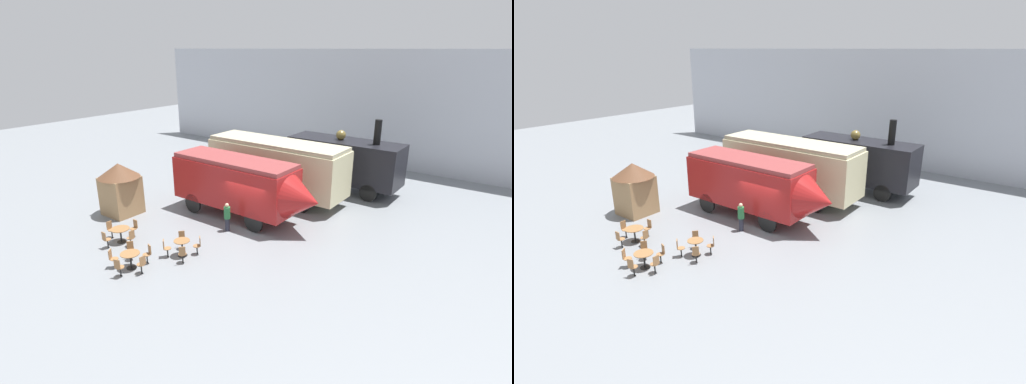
% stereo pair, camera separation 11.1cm
% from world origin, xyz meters
% --- Properties ---
extents(ground_plane, '(80.00, 80.00, 0.00)m').
position_xyz_m(ground_plane, '(0.00, 0.00, 0.00)').
color(ground_plane, gray).
extents(backdrop_wall, '(44.00, 0.15, 9.00)m').
position_xyz_m(backdrop_wall, '(0.00, 15.57, 4.50)').
color(backdrop_wall, '#B2B7C1').
rests_on(backdrop_wall, ground_plane).
extents(steam_locomotive, '(7.44, 2.50, 4.93)m').
position_xyz_m(steam_locomotive, '(1.32, 8.50, 2.05)').
color(steam_locomotive, black).
rests_on(steam_locomotive, ground_plane).
extents(passenger_coach_vintage, '(9.01, 2.70, 3.66)m').
position_xyz_m(passenger_coach_vintage, '(-1.53, 4.61, 2.13)').
color(passenger_coach_vintage, beige).
rests_on(passenger_coach_vintage, ground_plane).
extents(streamlined_locomotive, '(8.93, 2.43, 3.38)m').
position_xyz_m(streamlined_locomotive, '(-1.03, 0.70, 2.02)').
color(streamlined_locomotive, maroon).
rests_on(streamlined_locomotive, ground_plane).
extents(cafe_table_near, '(0.91, 0.91, 0.72)m').
position_xyz_m(cafe_table_near, '(-4.09, -5.26, 0.58)').
color(cafe_table_near, black).
rests_on(cafe_table_near, ground_plane).
extents(cafe_table_mid, '(0.74, 0.74, 0.78)m').
position_xyz_m(cafe_table_mid, '(-0.64, -4.42, 0.57)').
color(cafe_table_mid, black).
rests_on(cafe_table_mid, ground_plane).
extents(cafe_table_far, '(0.84, 0.84, 0.72)m').
position_xyz_m(cafe_table_far, '(-1.62, -6.53, 0.56)').
color(cafe_table_far, black).
rests_on(cafe_table_far, ground_plane).
extents(cafe_chair_0, '(0.36, 0.36, 0.87)m').
position_xyz_m(cafe_chair_0, '(-4.09, -6.09, 0.51)').
color(cafe_chair_0, black).
rests_on(cafe_chair_0, ground_plane).
extents(cafe_chair_1, '(0.36, 0.36, 0.87)m').
position_xyz_m(cafe_chair_1, '(-3.26, -5.26, 0.51)').
color(cafe_chair_1, black).
rests_on(cafe_chair_1, ground_plane).
extents(cafe_chair_2, '(0.36, 0.36, 0.87)m').
position_xyz_m(cafe_chair_2, '(-4.09, -4.43, 0.51)').
color(cafe_chair_2, black).
rests_on(cafe_chair_2, ground_plane).
extents(cafe_chair_3, '(0.36, 0.36, 0.87)m').
position_xyz_m(cafe_chair_3, '(-4.91, -5.26, 0.51)').
color(cafe_chair_3, black).
rests_on(cafe_chair_3, ground_plane).
extents(cafe_chair_4, '(0.40, 0.40, 0.87)m').
position_xyz_m(cafe_chair_4, '(-0.13, -3.88, 0.51)').
color(cafe_chair_4, black).
rests_on(cafe_chair_4, ground_plane).
extents(cafe_chair_5, '(0.40, 0.40, 0.87)m').
position_xyz_m(cafe_chair_5, '(-1.18, -3.92, 0.51)').
color(cafe_chair_5, black).
rests_on(cafe_chair_5, ground_plane).
extents(cafe_chair_6, '(0.40, 0.40, 0.87)m').
position_xyz_m(cafe_chair_6, '(-1.14, -4.97, 0.51)').
color(cafe_chair_6, black).
rests_on(cafe_chair_6, ground_plane).
extents(cafe_chair_7, '(0.40, 0.40, 0.87)m').
position_xyz_m(cafe_chair_7, '(-0.09, -4.93, 0.51)').
color(cafe_chair_7, black).
rests_on(cafe_chair_7, ground_plane).
extents(cafe_chair_8, '(0.36, 0.36, 0.87)m').
position_xyz_m(cafe_chair_8, '(-0.83, -6.55, 0.51)').
color(cafe_chair_8, black).
rests_on(cafe_chair_8, ground_plane).
extents(cafe_chair_9, '(0.37, 0.39, 0.87)m').
position_xyz_m(cafe_chair_9, '(-1.36, -5.78, 0.51)').
color(cafe_chair_9, black).
rests_on(cafe_chair_9, ground_plane).
extents(cafe_chair_10, '(0.40, 0.40, 0.87)m').
position_xyz_m(cafe_chair_10, '(-2.25, -6.05, 0.51)').
color(cafe_chair_10, black).
rests_on(cafe_chair_10, ground_plane).
extents(cafe_chair_11, '(0.40, 0.40, 0.87)m').
position_xyz_m(cafe_chair_11, '(-2.27, -6.98, 0.51)').
color(cafe_chair_11, black).
rests_on(cafe_chair_11, ground_plane).
extents(cafe_chair_12, '(0.37, 0.39, 0.87)m').
position_xyz_m(cafe_chair_12, '(-1.39, -7.29, 0.51)').
color(cafe_chair_12, black).
rests_on(cafe_chair_12, ground_plane).
extents(visitor_person, '(0.34, 0.34, 1.55)m').
position_xyz_m(visitor_person, '(-0.70, -1.15, 0.83)').
color(visitor_person, '#262633').
rests_on(visitor_person, ground_plane).
extents(ticket_kiosk, '(2.34, 2.34, 3.00)m').
position_xyz_m(ticket_kiosk, '(-7.11, -2.95, 1.67)').
color(ticket_kiosk, '#99754C').
rests_on(ticket_kiosk, ground_plane).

